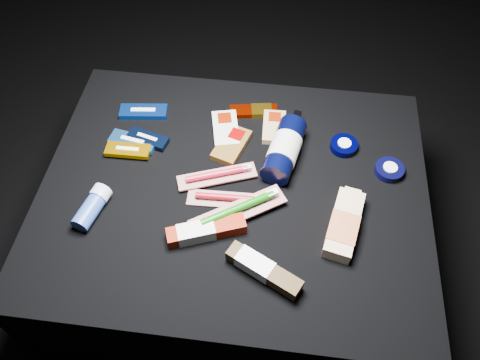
# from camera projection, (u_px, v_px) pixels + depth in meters

# --- Properties ---
(ground) EXTENTS (3.00, 3.00, 0.00)m
(ground) POSITION_uv_depth(u_px,v_px,m) (235.00, 258.00, 1.51)
(ground) COLOR black
(ground) RESTS_ON ground
(cloth_table) EXTENTS (0.98, 0.78, 0.40)m
(cloth_table) POSITION_uv_depth(u_px,v_px,m) (234.00, 227.00, 1.35)
(cloth_table) COLOR black
(cloth_table) RESTS_ON ground
(luna_bar_0) EXTENTS (0.14, 0.07, 0.02)m
(luna_bar_0) POSITION_uv_depth(u_px,v_px,m) (144.00, 112.00, 1.33)
(luna_bar_0) COLOR #0C3796
(luna_bar_0) RESTS_ON cloth_table
(luna_bar_1) EXTENTS (0.13, 0.07, 0.02)m
(luna_bar_1) POSITION_uv_depth(u_px,v_px,m) (133.00, 142.00, 1.26)
(luna_bar_1) COLOR #2366AF
(luna_bar_1) RESTS_ON cloth_table
(luna_bar_2) EXTENTS (0.12, 0.07, 0.01)m
(luna_bar_2) POSITION_uv_depth(u_px,v_px,m) (148.00, 139.00, 1.27)
(luna_bar_2) COLOR black
(luna_bar_2) RESTS_ON cloth_table
(luna_bar_3) EXTENTS (0.12, 0.05, 0.02)m
(luna_bar_3) POSITION_uv_depth(u_px,v_px,m) (128.00, 150.00, 1.24)
(luna_bar_3) COLOR #DF9900
(luna_bar_3) RESTS_ON cloth_table
(clif_bar_0) EXTENTS (0.10, 0.14, 0.02)m
(clif_bar_0) POSITION_uv_depth(u_px,v_px,m) (232.00, 144.00, 1.26)
(clif_bar_0) COLOR brown
(clif_bar_0) RESTS_ON cloth_table
(clif_bar_1) EXTENTS (0.09, 0.14, 0.02)m
(clif_bar_1) POSITION_uv_depth(u_px,v_px,m) (226.00, 128.00, 1.29)
(clif_bar_1) COLOR silver
(clif_bar_1) RESTS_ON cloth_table
(clif_bar_2) EXTENTS (0.07, 0.12, 0.02)m
(clif_bar_2) POSITION_uv_depth(u_px,v_px,m) (274.00, 126.00, 1.30)
(clif_bar_2) COLOR tan
(clif_bar_2) RESTS_ON cloth_table
(power_bar) EXTENTS (0.14, 0.06, 0.02)m
(power_bar) POSITION_uv_depth(u_px,v_px,m) (256.00, 111.00, 1.33)
(power_bar) COLOR #761000
(power_bar) RESTS_ON cloth_table
(lotion_bottle) EXTENTS (0.11, 0.24, 0.08)m
(lotion_bottle) POSITION_uv_depth(u_px,v_px,m) (284.00, 149.00, 1.21)
(lotion_bottle) COLOR black
(lotion_bottle) RESTS_ON cloth_table
(cream_tin_upper) EXTENTS (0.07, 0.07, 0.02)m
(cream_tin_upper) POSITION_uv_depth(u_px,v_px,m) (344.00, 146.00, 1.25)
(cream_tin_upper) COLOR black
(cream_tin_upper) RESTS_ON cloth_table
(cream_tin_lower) EXTENTS (0.07, 0.07, 0.02)m
(cream_tin_lower) POSITION_uv_depth(u_px,v_px,m) (389.00, 170.00, 1.21)
(cream_tin_lower) COLOR black
(cream_tin_lower) RESTS_ON cloth_table
(bodywash_bottle) EXTENTS (0.10, 0.20, 0.04)m
(bodywash_bottle) POSITION_uv_depth(u_px,v_px,m) (344.00, 226.00, 1.10)
(bodywash_bottle) COLOR beige
(bodywash_bottle) RESTS_ON cloth_table
(deodorant_stick) EXTENTS (0.07, 0.12, 0.05)m
(deodorant_stick) POSITION_uv_depth(u_px,v_px,m) (92.00, 207.00, 1.12)
(deodorant_stick) COLOR #29479B
(deodorant_stick) RESTS_ON cloth_table
(toothbrush_pack_0) EXTENTS (0.20, 0.05, 0.02)m
(toothbrush_pack_0) POSITION_uv_depth(u_px,v_px,m) (229.00, 199.00, 1.16)
(toothbrush_pack_0) COLOR #ACA4A1
(toothbrush_pack_0) RESTS_ON cloth_table
(toothbrush_pack_1) EXTENTS (0.21, 0.12, 0.02)m
(toothbrush_pack_1) POSITION_uv_depth(u_px,v_px,m) (218.00, 175.00, 1.19)
(toothbrush_pack_1) COLOR #BAB2AF
(toothbrush_pack_1) RESTS_ON cloth_table
(toothbrush_pack_2) EXTENTS (0.23, 0.18, 0.03)m
(toothbrush_pack_2) POSITION_uv_depth(u_px,v_px,m) (239.00, 209.00, 1.12)
(toothbrush_pack_2) COLOR #B3ACA6
(toothbrush_pack_2) RESTS_ON cloth_table
(toothpaste_carton_red) EXTENTS (0.19, 0.10, 0.04)m
(toothpaste_carton_red) POSITION_uv_depth(u_px,v_px,m) (203.00, 231.00, 1.09)
(toothpaste_carton_red) COLOR maroon
(toothpaste_carton_red) RESTS_ON cloth_table
(toothpaste_carton_green) EXTENTS (0.18, 0.12, 0.03)m
(toothpaste_carton_green) POSITION_uv_depth(u_px,v_px,m) (261.00, 268.00, 1.03)
(toothpaste_carton_green) COLOR #38250D
(toothpaste_carton_green) RESTS_ON cloth_table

